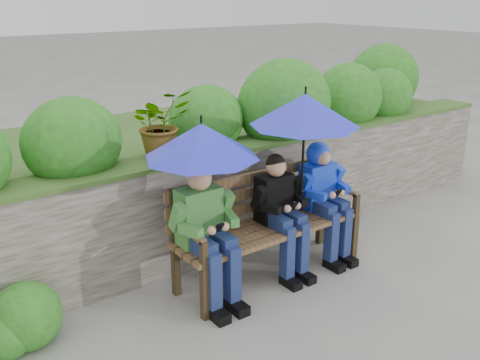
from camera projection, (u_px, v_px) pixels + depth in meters
ground at (247, 289)px, 4.51m from camera, size 60.00×60.00×0.00m
garden_backdrop at (157, 170)px, 5.53m from camera, size 8.00×2.85×1.80m
park_bench at (265, 218)px, 4.61m from camera, size 1.75×0.51×0.92m
boy_left at (206, 228)px, 4.14m from camera, size 0.51×0.59×1.15m
boy_middle at (281, 208)px, 4.58m from camera, size 0.46×0.53×1.08m
boy_right at (324, 190)px, 4.87m from camera, size 0.47×0.57×1.10m
umbrella_left at (202, 141)px, 3.98m from camera, size 0.89×0.89×0.82m
umbrella_right at (305, 110)px, 4.39m from camera, size 0.93×0.93×0.93m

